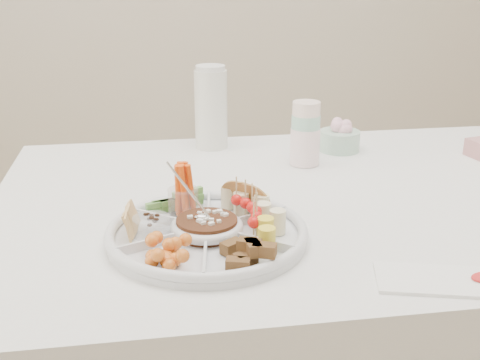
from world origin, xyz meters
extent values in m
cube|color=white|center=(0.00, 0.00, 0.38)|extent=(1.52, 1.02, 0.76)
cylinder|color=silver|center=(-0.30, -0.20, 0.78)|extent=(0.50, 0.50, 0.04)
cylinder|color=#4C280C|center=(-0.30, -0.20, 0.79)|extent=(0.15, 0.15, 0.04)
cylinder|color=beige|center=(0.01, 0.22, 0.86)|extent=(0.10, 0.10, 0.21)
cylinder|color=silver|center=(-0.22, 0.41, 0.88)|extent=(0.12, 0.12, 0.24)
cylinder|color=#9EBEA9|center=(0.13, 0.32, 0.80)|extent=(0.15, 0.15, 0.09)
cube|color=white|center=(0.12, -0.44, 0.76)|extent=(0.33, 0.18, 0.01)
camera|label=1|loc=(-0.40, -1.25, 1.26)|focal=45.00mm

